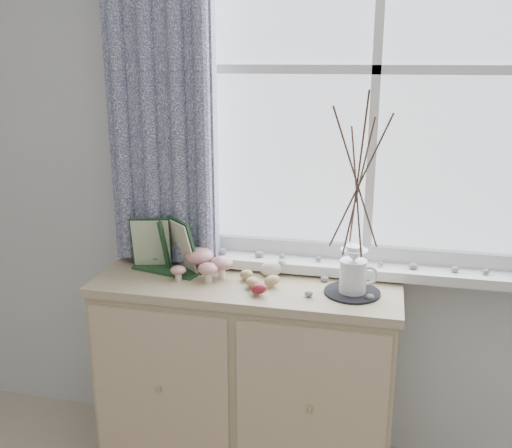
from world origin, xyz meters
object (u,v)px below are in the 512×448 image
sideboard (247,377)px  botanical_book (163,247)px  toadstool_cluster (204,262)px  twig_pitcher (358,179)px

sideboard → botanical_book: (-0.34, 0.00, 0.54)m
toadstool_cluster → botanical_book: bearing=-178.1°
sideboard → twig_pitcher: size_ratio=1.58×
botanical_book → toadstool_cluster: size_ratio=1.39×
botanical_book → twig_pitcher: size_ratio=0.44×
toadstool_cluster → twig_pitcher: (0.59, -0.04, 0.37)m
sideboard → twig_pitcher: twig_pitcher is taller
sideboard → toadstool_cluster: size_ratio=5.03×
botanical_book → toadstool_cluster: 0.18m
sideboard → botanical_book: botanical_book is taller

